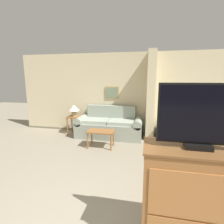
% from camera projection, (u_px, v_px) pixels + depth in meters
% --- Properties ---
extents(wall_back, '(7.09, 0.16, 2.60)m').
position_uv_depth(wall_back, '(123.00, 94.00, 5.68)').
color(wall_back, beige).
rests_on(wall_back, ground_plane).
extents(wall_partition_pillar, '(0.24, 0.58, 2.60)m').
position_uv_depth(wall_partition_pillar, '(151.00, 96.00, 5.16)').
color(wall_partition_pillar, beige).
rests_on(wall_partition_pillar, ground_plane).
extents(couch, '(2.03, 0.84, 0.94)m').
position_uv_depth(couch, '(109.00, 126.00, 5.47)').
color(couch, '#99A393').
rests_on(couch, ground_plane).
extents(coffee_table, '(0.70, 0.42, 0.45)m').
position_uv_depth(coffee_table, '(101.00, 133.00, 4.60)').
color(coffee_table, '#996033').
rests_on(coffee_table, ground_plane).
extents(side_table, '(0.41, 0.41, 0.59)m').
position_uv_depth(side_table, '(74.00, 120.00, 5.72)').
color(side_table, '#996033').
rests_on(side_table, ground_plane).
extents(table_lamp, '(0.37, 0.37, 0.38)m').
position_uv_depth(table_lamp, '(74.00, 108.00, 5.65)').
color(table_lamp, tan).
rests_on(table_lamp, side_table).
extents(tv_dresser, '(1.01, 0.48, 1.16)m').
position_uv_depth(tv_dresser, '(192.00, 202.00, 1.77)').
color(tv_dresser, '#996033').
rests_on(tv_dresser, ground_plane).
extents(tv, '(0.77, 0.16, 0.62)m').
position_uv_depth(tv, '(201.00, 117.00, 1.60)').
color(tv, black).
rests_on(tv, tv_dresser).
extents(bed, '(1.80, 1.99, 0.51)m').
position_uv_depth(bed, '(194.00, 140.00, 4.44)').
color(bed, '#996033').
rests_on(bed, ground_plane).
extents(backpack, '(0.28, 0.22, 0.40)m').
position_uv_depth(backpack, '(200.00, 126.00, 4.11)').
color(backpack, '#232D4C').
rests_on(backpack, bed).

